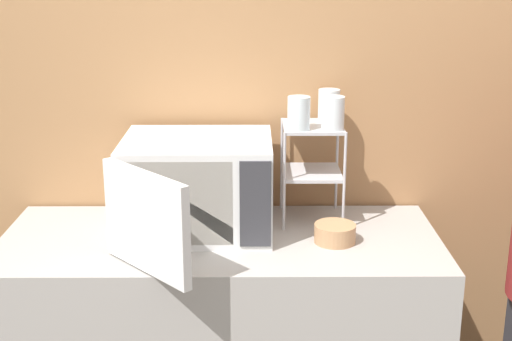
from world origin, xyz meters
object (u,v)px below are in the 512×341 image
at_px(glass_front_left, 299,113).
at_px(glass_back_right, 329,105).
at_px(dish_rack, 312,152).
at_px(glass_front_right, 333,113).
at_px(bowl, 335,233).
at_px(microwave, 195,186).

distance_m(glass_front_left, glass_back_right, 0.18).
relative_size(dish_rack, glass_front_left, 3.06).
height_order(dish_rack, glass_front_right, glass_front_right).
bearing_deg(glass_front_right, dish_rack, 132.18).
bearing_deg(dish_rack, bowl, -74.24).
relative_size(microwave, bowl, 5.16).
distance_m(dish_rack, glass_front_left, 0.18).
height_order(glass_back_right, glass_front_right, same).
bearing_deg(glass_back_right, microwave, -159.06).
distance_m(dish_rack, glass_front_right, 0.19).
distance_m(glass_front_right, bowl, 0.42).
bearing_deg(glass_front_left, microwave, -172.28).
distance_m(dish_rack, glass_back_right, 0.18).
bearing_deg(microwave, glass_back_right, 20.94).
distance_m(glass_front_left, glass_front_right, 0.12).
bearing_deg(glass_front_left, glass_back_right, 48.61).
xyz_separation_m(microwave, glass_front_right, (0.48, 0.05, 0.25)).
xyz_separation_m(dish_rack, bowl, (0.06, -0.23, -0.22)).
xyz_separation_m(glass_front_left, glass_back_right, (0.12, 0.13, 0.00)).
bearing_deg(glass_back_right, glass_front_left, -131.39).
bearing_deg(glass_front_left, bowl, -52.35).
height_order(dish_rack, glass_front_left, glass_front_left).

